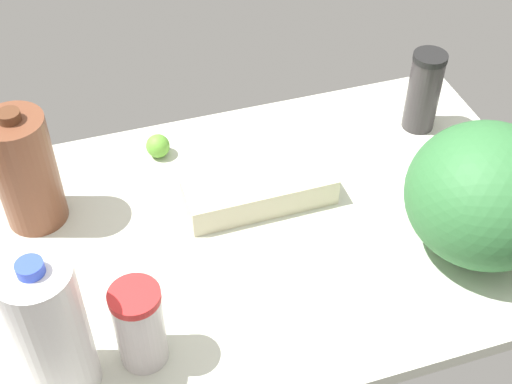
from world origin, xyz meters
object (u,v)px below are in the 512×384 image
object	(u,v)px
watermelon	(486,195)
chocolate_milk_jug	(25,171)
tumbler_cup	(140,326)
milk_jug	(51,330)
egg_carton	(259,191)
lime_beside_bowl	(158,146)
shaker_bottle	(424,91)

from	to	relation	value
watermelon	chocolate_milk_jug	world-z (taller)	chocolate_milk_jug
tumbler_cup	milk_jug	world-z (taller)	milk_jug
watermelon	milk_jug	bearing A→B (deg)	-175.16
egg_carton	chocolate_milk_jug	distance (cm)	45.14
tumbler_cup	milk_jug	xyz separation A→B (cm)	(-12.92, -0.70, 5.30)
chocolate_milk_jug	milk_jug	bearing A→B (deg)	-88.54
egg_carton	lime_beside_bowl	world-z (taller)	egg_carton
egg_carton	shaker_bottle	xyz separation A→B (cm)	(42.09, 12.83, 6.51)
watermelon	tumbler_cup	size ratio (longest dim) A/B	1.79
egg_carton	shaker_bottle	world-z (taller)	shaker_bottle
egg_carton	tumbler_cup	distance (cm)	41.51
watermelon	shaker_bottle	bearing A→B (deg)	79.51
lime_beside_bowl	chocolate_milk_jug	bearing A→B (deg)	-157.38
watermelon	chocolate_milk_jug	distance (cm)	85.06
egg_carton	lime_beside_bowl	size ratio (longest dim) A/B	5.84
egg_carton	milk_jug	world-z (taller)	milk_jug
milk_jug	lime_beside_bowl	world-z (taller)	milk_jug
tumbler_cup	shaker_bottle	distance (cm)	82.72
egg_carton	watermelon	size ratio (longest dim) A/B	1.03
milk_jug	lime_beside_bowl	bearing A→B (deg)	62.82
watermelon	chocolate_milk_jug	xyz separation A→B (cm)	(-78.63, 32.42, -0.59)
egg_carton	chocolate_milk_jug	world-z (taller)	chocolate_milk_jug
chocolate_milk_jug	tumbler_cup	distance (cm)	40.94
chocolate_milk_jug	shaker_bottle	size ratio (longest dim) A/B	1.37
egg_carton	shaker_bottle	distance (cm)	44.48
milk_jug	shaker_bottle	distance (cm)	94.48
tumbler_cup	shaker_bottle	size ratio (longest dim) A/B	0.86
shaker_bottle	tumbler_cup	bearing A→B (deg)	-149.65
chocolate_milk_jug	egg_carton	bearing A→B (deg)	-12.19
lime_beside_bowl	watermelon	bearing A→B (deg)	-40.01
chocolate_milk_jug	milk_jug	xyz separation A→B (cm)	(0.99, -38.99, 1.31)
chocolate_milk_jug	tumbler_cup	size ratio (longest dim) A/B	1.59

